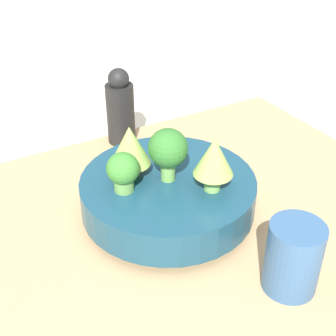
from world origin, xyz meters
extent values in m
plane|color=beige|center=(0.00, 0.00, 0.00)|extent=(6.00, 6.00, 0.00)
cube|color=tan|center=(0.00, 0.00, 0.02)|extent=(0.87, 0.63, 0.03)
cylinder|color=navy|center=(-0.01, -0.02, 0.04)|extent=(0.12, 0.12, 0.01)
cylinder|color=navy|center=(-0.01, -0.02, 0.07)|extent=(0.27, 0.27, 0.05)
cylinder|color=#7AB256|center=(-0.06, 0.03, 0.11)|extent=(0.02, 0.02, 0.03)
cone|color=#93B751|center=(-0.06, 0.03, 0.16)|extent=(0.06, 0.06, 0.06)
cylinder|color=#6BA34C|center=(-0.01, -0.02, 0.12)|extent=(0.02, 0.02, 0.03)
sphere|color=#2D6B28|center=(-0.01, -0.02, 0.15)|extent=(0.06, 0.06, 0.06)
cylinder|color=#609347|center=(0.06, -0.03, 0.11)|extent=(0.03, 0.03, 0.02)
sphere|color=#387A2D|center=(0.06, -0.03, 0.14)|extent=(0.05, 0.05, 0.05)
cylinder|color=#609347|center=(0.03, -0.06, 0.11)|extent=(0.02, 0.02, 0.02)
cone|color=#93B751|center=(0.03, -0.06, 0.15)|extent=(0.06, 0.06, 0.06)
cylinder|color=#33567F|center=(-0.08, 0.19, 0.08)|extent=(0.07, 0.07, 0.10)
cylinder|color=black|center=(-0.05, -0.28, 0.09)|extent=(0.06, 0.06, 0.12)
sphere|color=black|center=(-0.05, -0.28, 0.16)|extent=(0.04, 0.04, 0.04)
camera|label=1|loc=(0.28, 0.49, 0.50)|focal=50.00mm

